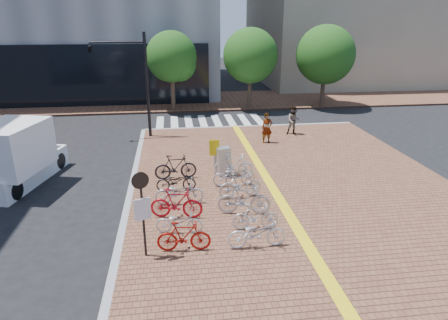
{
  "coord_description": "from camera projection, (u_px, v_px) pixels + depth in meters",
  "views": [
    {
      "loc": [
        -2.1,
        -13.39,
        7.06
      ],
      "look_at": [
        -0.02,
        2.4,
        1.3
      ],
      "focal_mm": 32.0,
      "sensor_mm": 36.0,
      "label": 1
    }
  ],
  "objects": [
    {
      "name": "yellow_sign",
      "position": [
        214.0,
        151.0,
        18.02
      ],
      "size": [
        0.46,
        0.12,
        1.68
      ],
      "color": "#B7B7BC",
      "rests_on": "sidewalk"
    },
    {
      "name": "bike_9",
      "position": [
        240.0,
        185.0,
        15.96
      ],
      "size": [
        1.84,
        0.74,
        1.07
      ],
      "primitive_type": "imported",
      "rotation": [
        0.0,
        0.0,
        1.7
      ],
      "color": "#B8B8BD",
      "rests_on": "sidewalk"
    },
    {
      "name": "kerb_north",
      "position": [
        250.0,
        127.0,
        26.67
      ],
      "size": [
        14.0,
        0.25,
        0.15
      ],
      "primitive_type": "cube",
      "color": "gray",
      "rests_on": "ground"
    },
    {
      "name": "street_trees",
      "position": [
        264.0,
        57.0,
        30.64
      ],
      "size": [
        16.2,
        4.6,
        6.35
      ],
      "color": "#38281E",
      "rests_on": "far_sidewalk"
    },
    {
      "name": "bike_1",
      "position": [
        179.0,
        222.0,
        13.35
      ],
      "size": [
        1.66,
        0.77,
        0.84
      ],
      "primitive_type": "imported",
      "rotation": [
        0.0,
        0.0,
        1.43
      ],
      "color": "silver",
      "rests_on": "sidewalk"
    },
    {
      "name": "bike_6",
      "position": [
        257.0,
        233.0,
        12.51
      ],
      "size": [
        1.9,
        0.69,
        0.99
      ],
      "primitive_type": "imported",
      "rotation": [
        0.0,
        0.0,
        1.59
      ],
      "color": "silver",
      "rests_on": "sidewalk"
    },
    {
      "name": "kerb_west",
      "position": [
        105.0,
        313.0,
        9.96
      ],
      "size": [
        0.25,
        34.0,
        0.15
      ],
      "primitive_type": "cube",
      "color": "gray",
      "rests_on": "ground"
    },
    {
      "name": "bike_3",
      "position": [
        179.0,
        192.0,
        15.42
      ],
      "size": [
        1.89,
        0.66,
        0.99
      ],
      "primitive_type": "imported",
      "rotation": [
        0.0,
        0.0,
        1.57
      ],
      "color": "silver",
      "rests_on": "sidewalk"
    },
    {
      "name": "pedestrian_b",
      "position": [
        294.0,
        121.0,
        24.44
      ],
      "size": [
        0.93,
        0.77,
        1.74
      ],
      "primitive_type": "imported",
      "rotation": [
        0.0,
        0.0,
        -0.13
      ],
      "color": "#525469",
      "rests_on": "sidewalk"
    },
    {
      "name": "bike_8",
      "position": [
        244.0,
        199.0,
        14.59
      ],
      "size": [
        2.02,
        0.88,
        1.17
      ],
      "primitive_type": "imported",
      "rotation": [
        0.0,
        0.0,
        1.4
      ],
      "color": "#ABABB0",
      "rests_on": "sidewalk"
    },
    {
      "name": "notice_sign",
      "position": [
        142.0,
        204.0,
        11.6
      ],
      "size": [
        0.49,
        0.21,
        2.76
      ],
      "color": "black",
      "rests_on": "sidewalk"
    },
    {
      "name": "tactile_strip",
      "position": [
        335.0,
        290.0,
        10.67
      ],
      "size": [
        0.4,
        34.0,
        0.01
      ],
      "primitive_type": "cube",
      "color": "yellow",
      "rests_on": "sidewalk"
    },
    {
      "name": "ground",
      "position": [
        233.0,
        213.0,
        15.14
      ],
      "size": [
        120.0,
        120.0,
        0.0
      ],
      "primitive_type": "plane",
      "color": "black",
      "rests_on": "ground"
    },
    {
      "name": "pedestrian_a",
      "position": [
        267.0,
        128.0,
        22.82
      ],
      "size": [
        0.66,
        0.46,
        1.74
      ],
      "primitive_type": "imported",
      "rotation": [
        0.0,
        0.0,
        0.07
      ],
      "color": "gray",
      "rests_on": "sidewalk"
    },
    {
      "name": "bike_0",
      "position": [
        184.0,
        236.0,
        12.31
      ],
      "size": [
        1.7,
        0.58,
        1.01
      ],
      "primitive_type": "imported",
      "rotation": [
        0.0,
        0.0,
        1.51
      ],
      "color": "#9D120B",
      "rests_on": "sidewalk"
    },
    {
      "name": "bike_2",
      "position": [
        176.0,
        203.0,
        14.32
      ],
      "size": [
        1.97,
        0.87,
        1.14
      ],
      "primitive_type": "imported",
      "rotation": [
        0.0,
        0.0,
        1.39
      ],
      "color": "#B20C1B",
      "rests_on": "sidewalk"
    },
    {
      "name": "bike_11",
      "position": [
        234.0,
        165.0,
        18.05
      ],
      "size": [
        1.89,
        0.87,
        1.09
      ],
      "primitive_type": "imported",
      "rotation": [
        0.0,
        0.0,
        1.37
      ],
      "color": "white",
      "rests_on": "sidewalk"
    },
    {
      "name": "crosswalk",
      "position": [
        210.0,
        122.0,
        28.25
      ],
      "size": [
        7.5,
        4.0,
        0.01
      ],
      "color": "silver",
      "rests_on": "ground"
    },
    {
      "name": "traffic_light_pole",
      "position": [
        121.0,
        66.0,
        22.82
      ],
      "size": [
        3.26,
        1.26,
        6.08
      ],
      "color": "black",
      "rests_on": "sidewalk"
    },
    {
      "name": "bike_7",
      "position": [
        256.0,
        216.0,
        13.56
      ],
      "size": [
        1.64,
        0.54,
        0.97
      ],
      "primitive_type": "imported",
      "rotation": [
        0.0,
        0.0,
        1.52
      ],
      "color": "silver",
      "rests_on": "sidewalk"
    },
    {
      "name": "far_sidewalk",
      "position": [
        196.0,
        101.0,
        34.69
      ],
      "size": [
        70.0,
        8.0,
        0.15
      ],
      "primitive_type": "cube",
      "color": "brown",
      "rests_on": "ground"
    },
    {
      "name": "box_truck",
      "position": [
        14.0,
        154.0,
        17.51
      ],
      "size": [
        3.32,
        5.37,
        2.89
      ],
      "color": "white",
      "rests_on": "ground"
    },
    {
      "name": "bike_10",
      "position": [
        234.0,
        175.0,
        17.09
      ],
      "size": [
        1.87,
        0.72,
        0.97
      ],
      "primitive_type": "imported",
      "rotation": [
        0.0,
        0.0,
        1.61
      ],
      "color": "#ABABB0",
      "rests_on": "sidewalk"
    },
    {
      "name": "bike_5",
      "position": [
        176.0,
        167.0,
        17.79
      ],
      "size": [
        1.91,
        0.67,
        1.13
      ],
      "primitive_type": "imported",
      "rotation": [
        0.0,
        0.0,
        1.64
      ],
      "color": "black",
      "rests_on": "sidewalk"
    },
    {
      "name": "utility_box",
      "position": [
        223.0,
        161.0,
        18.18
      ],
      "size": [
        0.72,
        0.61,
        1.33
      ],
      "primitive_type": "cube",
      "rotation": [
        0.0,
        0.0,
        0.32
      ],
      "color": "#AEAEB3",
      "rests_on": "sidewalk"
    },
    {
      "name": "bike_4",
      "position": [
        176.0,
        181.0,
        16.59
      ],
      "size": [
        1.65,
        0.59,
        0.86
      ],
      "primitive_type": "imported",
      "rotation": [
        0.0,
        0.0,
        1.56
      ],
      "color": "black",
      "rests_on": "sidewalk"
    },
    {
      "name": "sidewalk",
      "position": [
        370.0,
        289.0,
        10.82
      ],
      "size": [
        14.0,
        34.0,
        0.15
      ],
      "primitive_type": "cube",
      "color": "brown",
      "rests_on": "ground"
    }
  ]
}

